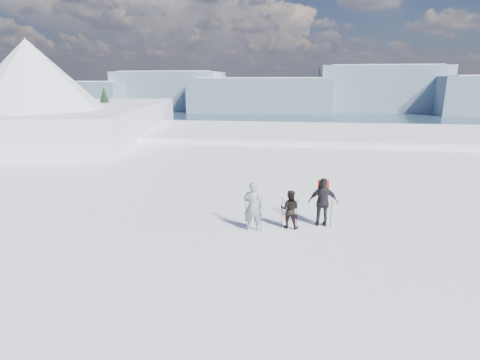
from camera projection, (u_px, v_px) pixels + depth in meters
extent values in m
plane|color=white|center=(291.00, 201.00, 74.37)|extent=(220.00, 208.01, 71.62)
cube|color=white|center=(292.00, 191.00, 42.84)|extent=(180.00, 16.00, 14.00)
plane|color=#233D51|center=(294.00, 127.00, 297.56)|extent=(820.00, 820.00, 0.00)
cube|color=slate|center=(73.00, 96.00, 475.00)|extent=(150.00, 80.00, 34.00)
cube|color=white|center=(71.00, 84.00, 471.39)|extent=(127.50, 70.00, 8.00)
cube|color=slate|center=(171.00, 90.00, 485.70)|extent=(130.00, 80.00, 46.00)
cube|color=white|center=(170.00, 74.00, 480.54)|extent=(110.50, 70.00, 8.00)
cube|color=slate|center=(261.00, 95.00, 441.59)|extent=(160.00, 80.00, 38.00)
cube|color=white|center=(261.00, 81.00, 437.47)|extent=(136.00, 70.00, 8.00)
cube|color=slate|center=(379.00, 89.00, 449.29)|extent=(140.00, 80.00, 52.00)
cube|color=white|center=(381.00, 69.00, 443.36)|extent=(119.00, 70.00, 8.00)
cube|color=white|center=(55.00, 174.00, 44.38)|extent=(29.19, 35.68, 16.00)
cone|color=white|center=(32.00, 88.00, 35.65)|extent=(18.00, 18.00, 9.00)
cone|color=white|center=(32.00, 119.00, 47.34)|extent=(16.00, 16.00, 8.00)
cube|color=#2D2B28|center=(133.00, 189.00, 52.24)|extent=(21.55, 17.87, 14.25)
cone|color=black|center=(95.00, 139.00, 51.12)|extent=(6.72, 6.72, 12.00)
cone|color=black|center=(108.00, 138.00, 48.67)|extent=(7.28, 7.28, 13.00)
cone|color=black|center=(124.00, 152.00, 44.55)|extent=(6.16, 6.16, 11.00)
cone|color=black|center=(101.00, 163.00, 43.17)|extent=(5.04, 5.04, 9.00)
cone|color=black|center=(147.00, 153.00, 46.32)|extent=(5.60, 5.60, 10.00)
cone|color=black|center=(148.00, 149.00, 49.32)|extent=(5.60, 5.60, 10.00)
imported|color=gray|center=(253.00, 206.00, 14.60)|extent=(0.74, 0.50, 1.97)
imported|color=black|center=(290.00, 209.00, 14.87)|extent=(0.84, 0.69, 1.57)
imported|color=black|center=(323.00, 202.00, 15.05)|extent=(1.18, 0.51, 1.99)
cube|color=red|center=(324.00, 169.00, 14.95)|extent=(0.43, 0.25, 0.62)
cylinder|color=black|center=(246.00, 214.00, 14.69)|extent=(0.02, 0.02, 1.29)
cylinder|color=black|center=(261.00, 215.00, 14.57)|extent=(0.02, 0.02, 1.33)
cylinder|color=black|center=(282.00, 213.00, 14.89)|extent=(0.02, 0.02, 1.30)
cylinder|color=black|center=(297.00, 214.00, 14.78)|extent=(0.02, 0.02, 1.27)
cylinder|color=black|center=(317.00, 212.00, 15.14)|extent=(0.02, 0.02, 1.14)
cylinder|color=black|center=(331.00, 213.00, 15.00)|extent=(0.02, 0.02, 1.17)
cube|color=black|center=(291.00, 212.00, 16.81)|extent=(0.54, 1.66, 0.03)
cube|color=black|center=(294.00, 212.00, 16.79)|extent=(0.33, 1.70, 0.03)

